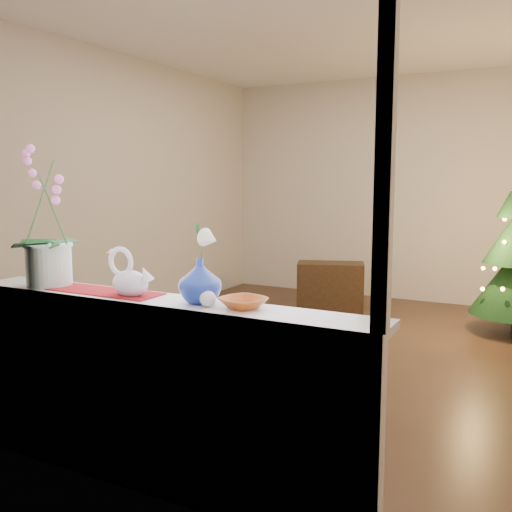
{
  "coord_description": "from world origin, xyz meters",
  "views": [
    {
      "loc": [
        1.62,
        -4.48,
        1.48
      ],
      "look_at": [
        0.0,
        -1.4,
        1.01
      ],
      "focal_mm": 40.0,
      "sensor_mm": 36.0,
      "label": 1
    }
  ],
  "objects_px": {
    "swan": "(130,273)",
    "paperweight": "(208,299)",
    "side_table": "(330,287)",
    "amber_dish": "(243,304)",
    "blue_vase": "(200,277)",
    "orchid_pot": "(46,216)"
  },
  "relations": [
    {
      "from": "swan",
      "to": "paperweight",
      "type": "height_order",
      "value": "swan"
    },
    {
      "from": "swan",
      "to": "side_table",
      "type": "bearing_deg",
      "value": 83.46
    },
    {
      "from": "swan",
      "to": "side_table",
      "type": "height_order",
      "value": "swan"
    },
    {
      "from": "paperweight",
      "to": "amber_dish",
      "type": "relative_size",
      "value": 0.44
    },
    {
      "from": "blue_vase",
      "to": "side_table",
      "type": "height_order",
      "value": "blue_vase"
    },
    {
      "from": "paperweight",
      "to": "side_table",
      "type": "bearing_deg",
      "value": 102.44
    },
    {
      "from": "amber_dish",
      "to": "side_table",
      "type": "height_order",
      "value": "amber_dish"
    },
    {
      "from": "orchid_pot",
      "to": "paperweight",
      "type": "height_order",
      "value": "orchid_pot"
    },
    {
      "from": "paperweight",
      "to": "side_table",
      "type": "xyz_separation_m",
      "value": [
        -0.86,
        3.89,
        -0.68
      ]
    },
    {
      "from": "blue_vase",
      "to": "paperweight",
      "type": "relative_size",
      "value": 3.22
    },
    {
      "from": "swan",
      "to": "paperweight",
      "type": "xyz_separation_m",
      "value": [
        0.45,
        -0.02,
        -0.08
      ]
    },
    {
      "from": "swan",
      "to": "side_table",
      "type": "xyz_separation_m",
      "value": [
        -0.41,
        3.87,
        -0.76
      ]
    },
    {
      "from": "orchid_pot",
      "to": "paperweight",
      "type": "relative_size",
      "value": 10.1
    },
    {
      "from": "swan",
      "to": "blue_vase",
      "type": "xyz_separation_m",
      "value": [
        0.38,
        0.03,
        0.01
      ]
    },
    {
      "from": "paperweight",
      "to": "amber_dish",
      "type": "bearing_deg",
      "value": 17.5
    },
    {
      "from": "blue_vase",
      "to": "paperweight",
      "type": "distance_m",
      "value": 0.12
    },
    {
      "from": "swan",
      "to": "paperweight",
      "type": "bearing_deg",
      "value": -15.25
    },
    {
      "from": "orchid_pot",
      "to": "swan",
      "type": "xyz_separation_m",
      "value": [
        0.55,
        -0.01,
        -0.26
      ]
    },
    {
      "from": "orchid_pot",
      "to": "swan",
      "type": "distance_m",
      "value": 0.61
    },
    {
      "from": "orchid_pot",
      "to": "paperweight",
      "type": "xyz_separation_m",
      "value": [
        1.01,
        -0.03,
        -0.33
      ]
    },
    {
      "from": "orchid_pot",
      "to": "blue_vase",
      "type": "distance_m",
      "value": 0.96
    },
    {
      "from": "blue_vase",
      "to": "paperweight",
      "type": "xyz_separation_m",
      "value": [
        0.08,
        -0.06,
        -0.08
      ]
    }
  ]
}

